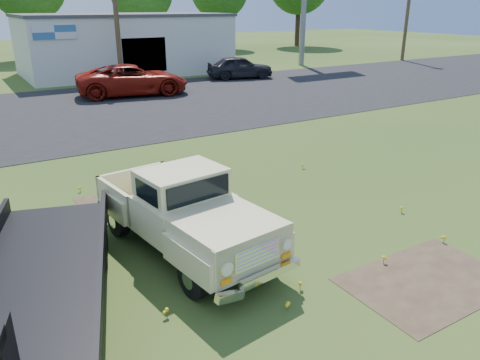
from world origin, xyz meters
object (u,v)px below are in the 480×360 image
Objects in this scene: flatbed_trailer at (39,271)px; red_pickup at (133,80)px; vintage_pickup_truck at (183,211)px; dark_sedan at (240,67)px.

red_pickup is at bearing 83.73° from flatbed_trailer.
dark_sedan is (13.39, 19.77, -0.13)m from vintage_pickup_truck.
red_pickup is 1.37× the size of dark_sedan.
vintage_pickup_truck is 0.81× the size of flatbed_trailer.
red_pickup is (5.07, 17.46, -0.04)m from vintage_pickup_truck.
dark_sedan is at bearing -64.61° from red_pickup.
flatbed_trailer is 1.35× the size of dark_sedan.
dark_sedan is at bearing 48.49° from vintage_pickup_truck.
flatbed_trailer is (-2.82, -0.76, -0.06)m from vintage_pickup_truck.
red_pickup is 8.63m from dark_sedan.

